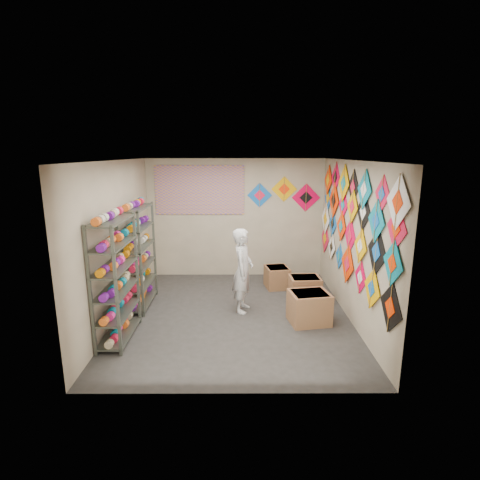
{
  "coord_description": "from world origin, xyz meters",
  "views": [
    {
      "loc": [
        0.08,
        -6.21,
        2.83
      ],
      "look_at": [
        0.1,
        0.3,
        1.3
      ],
      "focal_mm": 28.0,
      "sensor_mm": 36.0,
      "label": 1
    }
  ],
  "objects_px": {
    "carton_a": "(309,308)",
    "shelf_rack_front": "(116,280)",
    "carton_b": "(305,289)",
    "carton_c": "(277,277)",
    "shopkeeper": "(243,270)",
    "shelf_rack_back": "(138,257)"
  },
  "relations": [
    {
      "from": "shopkeeper",
      "to": "carton_b",
      "type": "bearing_deg",
      "value": -57.34
    },
    {
      "from": "shelf_rack_front",
      "to": "carton_c",
      "type": "bearing_deg",
      "value": 40.0
    },
    {
      "from": "shelf_rack_front",
      "to": "shopkeeper",
      "type": "relative_size",
      "value": 1.24
    },
    {
      "from": "shopkeeper",
      "to": "carton_a",
      "type": "xyz_separation_m",
      "value": [
        1.12,
        -0.51,
        -0.5
      ]
    },
    {
      "from": "carton_a",
      "to": "shelf_rack_front",
      "type": "bearing_deg",
      "value": -179.7
    },
    {
      "from": "carton_a",
      "to": "carton_b",
      "type": "height_order",
      "value": "carton_a"
    },
    {
      "from": "shelf_rack_back",
      "to": "shopkeeper",
      "type": "bearing_deg",
      "value": -7.72
    },
    {
      "from": "shelf_rack_front",
      "to": "shelf_rack_back",
      "type": "height_order",
      "value": "same"
    },
    {
      "from": "shopkeeper",
      "to": "carton_a",
      "type": "distance_m",
      "value": 1.32
    },
    {
      "from": "shopkeeper",
      "to": "shelf_rack_front",
      "type": "bearing_deg",
      "value": 129.39
    },
    {
      "from": "shelf_rack_back",
      "to": "carton_c",
      "type": "bearing_deg",
      "value": 19.44
    },
    {
      "from": "shopkeeper",
      "to": "carton_a",
      "type": "bearing_deg",
      "value": -103.27
    },
    {
      "from": "shelf_rack_front",
      "to": "shelf_rack_back",
      "type": "relative_size",
      "value": 1.0
    },
    {
      "from": "shopkeeper",
      "to": "carton_c",
      "type": "relative_size",
      "value": 2.96
    },
    {
      "from": "shelf_rack_back",
      "to": "carton_a",
      "type": "bearing_deg",
      "value": -14.15
    },
    {
      "from": "shelf_rack_back",
      "to": "carton_c",
      "type": "relative_size",
      "value": 3.67
    },
    {
      "from": "shelf_rack_back",
      "to": "carton_b",
      "type": "relative_size",
      "value": 3.26
    },
    {
      "from": "shelf_rack_back",
      "to": "carton_c",
      "type": "xyz_separation_m",
      "value": [
        2.67,
        0.94,
        -0.72
      ]
    },
    {
      "from": "carton_a",
      "to": "carton_c",
      "type": "height_order",
      "value": "carton_a"
    },
    {
      "from": "shelf_rack_front",
      "to": "carton_b",
      "type": "xyz_separation_m",
      "value": [
        3.14,
        1.52,
        -0.71
      ]
    },
    {
      "from": "shopkeeper",
      "to": "carton_c",
      "type": "height_order",
      "value": "shopkeeper"
    },
    {
      "from": "shopkeeper",
      "to": "carton_a",
      "type": "height_order",
      "value": "shopkeeper"
    }
  ]
}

